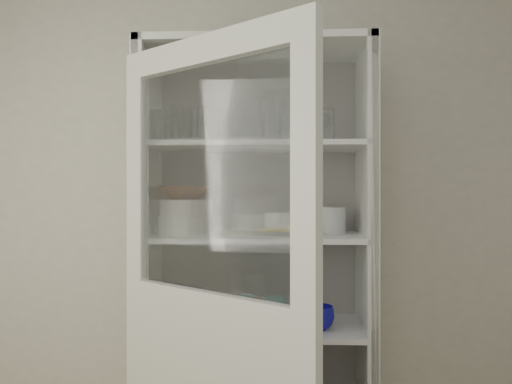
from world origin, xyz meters
The scene contains 32 objects.
wall_back centered at (0.00, 1.50, 1.30)m, with size 3.60×0.02×2.60m, color beige.
pantry_cabinet centered at (0.20, 1.34, 0.94)m, with size 1.00×0.45×2.10m.
cupboard_door centered at (0.06, 0.78, 0.87)m, with size 0.74×0.57×2.00m.
tumbler_0 centered at (-0.21, 1.15, 1.73)m, with size 0.07×0.07×0.13m, color silver.
tumbler_1 centered at (-0.04, 1.16, 1.73)m, with size 0.07×0.07×0.14m, color silver.
tumbler_2 centered at (0.09, 1.16, 1.73)m, with size 0.07×0.07×0.14m, color silver.
tumbler_3 centered at (0.27, 1.12, 1.74)m, with size 0.08×0.08×0.16m, color silver.
tumbler_4 centered at (0.44, 1.12, 1.74)m, with size 0.08×0.08×0.15m, color silver.
tumbler_5 centered at (0.33, 1.14, 1.74)m, with size 0.08×0.08×0.15m, color silver.
tumbler_6 centered at (0.50, 1.13, 1.73)m, with size 0.07×0.07×0.13m, color silver.
tumbler_7 centered at (-0.17, 1.24, 1.72)m, with size 0.06×0.06×0.13m, color silver.
tumbler_8 centered at (0.00, 1.25, 1.73)m, with size 0.07×0.07×0.14m, color silver.
tumbler_9 centered at (0.05, 1.26, 1.72)m, with size 0.06×0.06×0.12m, color silver.
tumbler_10 centered at (0.29, 1.28, 1.72)m, with size 0.06×0.06×0.12m, color silver.
goblet_0 centered at (0.00, 1.40, 1.74)m, with size 0.07×0.07×0.16m, color silver, non-canonical shape.
goblet_1 centered at (0.11, 1.36, 1.75)m, with size 0.08×0.08×0.18m, color silver, non-canonical shape.
goblet_2 centered at (0.37, 1.38, 1.74)m, with size 0.07×0.07×0.17m, color silver, non-canonical shape.
goblet_3 centered at (0.50, 1.37, 1.75)m, with size 0.08×0.08×0.17m, color silver, non-canonical shape.
plate_stack_front centered at (-0.10, 1.22, 1.30)m, with size 0.25×0.25×0.08m, color white.
plate_stack_back centered at (-0.21, 1.39, 1.29)m, with size 0.21×0.21×0.06m, color white.
cream_bowl centered at (-0.10, 1.22, 1.38)m, with size 0.23×0.23×0.07m, color silver.
terracotta_bowl centered at (-0.10, 1.22, 1.45)m, with size 0.24×0.24×0.06m, color brown.
glass_platter centered at (0.32, 1.29, 1.27)m, with size 0.31×0.31×0.02m, color silver.
yellow_trivet centered at (0.32, 1.29, 1.28)m, with size 0.16×0.16×0.01m, color gold.
white_ramekin centered at (0.32, 1.29, 1.32)m, with size 0.16×0.16×0.07m, color white.
grey_bowl_stack centered at (0.54, 1.30, 1.32)m, with size 0.12×0.12×0.12m, color silver.
mug_blue centered at (0.47, 1.19, 0.91)m, with size 0.13×0.13×0.10m, color #0B1592.
mug_teal centered at (0.28, 1.34, 0.91)m, with size 0.11×0.11×0.10m, color teal.
mug_white centered at (0.28, 1.18, 0.91)m, with size 0.10×0.10×0.09m, color white.
teal_jar centered at (0.15, 1.30, 0.92)m, with size 0.09×0.09×0.11m.
measuring_cups centered at (0.13, 1.17, 0.88)m, with size 0.10×0.10×0.04m, color silver.
white_canister centered at (-0.19, 1.31, 0.93)m, with size 0.12×0.12×0.15m, color white.
Camera 1 is at (0.30, -0.95, 1.45)m, focal length 35.00 mm.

